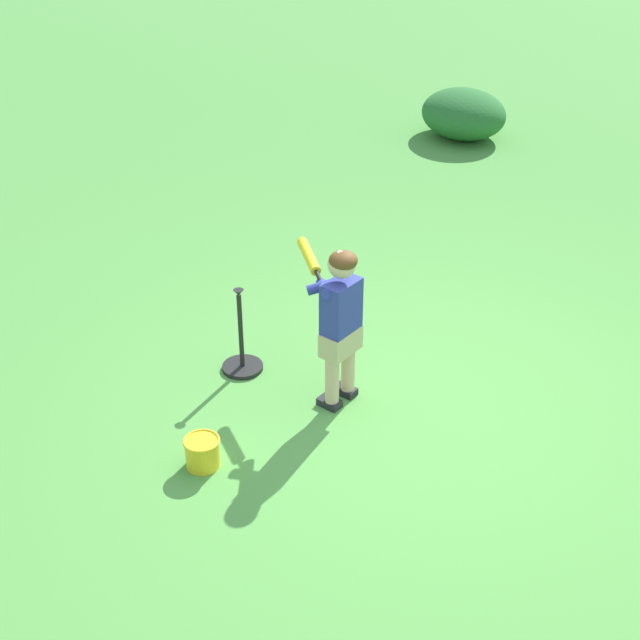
{
  "coord_description": "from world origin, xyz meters",
  "views": [
    {
      "loc": [
        -2.48,
        -3.71,
        3.32
      ],
      "look_at": [
        -0.43,
        0.61,
        0.45
      ],
      "focal_mm": 48.2,
      "sensor_mm": 36.0,
      "label": 1
    }
  ],
  "objects": [
    {
      "name": "ground_plane",
      "position": [
        0.0,
        0.0,
        0.0
      ],
      "size": [
        40.0,
        40.0,
        0.0
      ],
      "primitive_type": "plane",
      "color": "#519942"
    },
    {
      "name": "batting_tee",
      "position": [
        -0.86,
        0.93,
        0.1
      ],
      "size": [
        0.28,
        0.28,
        0.62
      ],
      "color": "black",
      "rests_on": "ground"
    },
    {
      "name": "toy_bucket",
      "position": [
        -1.43,
        0.09,
        0.1
      ],
      "size": [
        0.22,
        0.22,
        0.19
      ],
      "color": "yellow",
      "rests_on": "ground"
    },
    {
      "name": "child_batter",
      "position": [
        -0.43,
        0.34,
        0.65
      ],
      "size": [
        0.33,
        0.78,
        1.08
      ],
      "color": "#232328",
      "rests_on": "ground"
    },
    {
      "name": "shrub_left_background",
      "position": [
        3.18,
        4.34,
        0.27
      ],
      "size": [
        0.92,
        1.06,
        0.55
      ],
      "primitive_type": "ellipsoid",
      "color": "#286B2D",
      "rests_on": "ground"
    }
  ]
}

